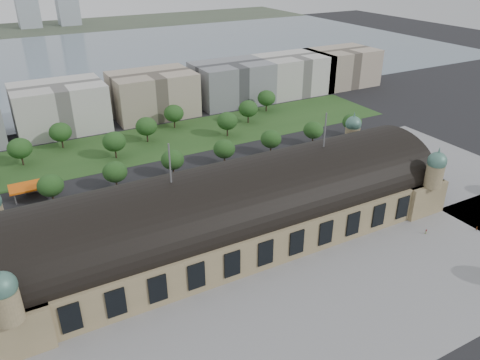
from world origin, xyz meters
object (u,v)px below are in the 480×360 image
parked_car_3 (108,234)px  pedestrian_1 (477,228)px  traffic_car_4 (193,191)px  pedestrian_0 (426,232)px  bus_west (205,191)px  bus_mid (212,188)px  parked_car_5 (156,216)px  bus_east (268,181)px  parked_car_2 (23,257)px  parked_car_1 (30,248)px  petrol_station (31,186)px  traffic_car_5 (241,165)px  parked_car_4 (86,233)px  traffic_car_3 (134,200)px  parked_car_6 (140,222)px

parked_car_3 → pedestrian_1: pedestrian_1 is taller
traffic_car_4 → pedestrian_0: size_ratio=2.36×
bus_west → bus_mid: 2.95m
parked_car_5 → bus_east: bearing=57.7°
traffic_car_4 → parked_car_2: (-63.47, -14.21, 0.09)m
parked_car_2 → bus_mid: bearing=73.4°
parked_car_3 → bus_mid: size_ratio=0.31×
parked_car_1 → pedestrian_1: bearing=45.5°
petrol_station → pedestrian_1: petrol_station is taller
traffic_car_4 → parked_car_5: bearing=-60.4°
traffic_car_5 → parked_car_3: 70.53m
traffic_car_4 → parked_car_1: (-60.91, -10.21, 0.14)m
traffic_car_5 → parked_car_1: parked_car_1 is taller
traffic_car_4 → parked_car_4: (-43.32, -10.21, 0.09)m
bus_mid → pedestrian_0: (49.86, -61.18, -0.93)m
parked_car_1 → pedestrian_0: (117.42, -54.18, 0.03)m
pedestrian_1 → traffic_car_3: bearing=77.5°
parked_car_2 → bus_west: bus_west is taller
petrol_station → parked_car_2: (-8.39, -44.28, -2.18)m
parked_car_4 → bus_east: size_ratio=0.39×
parked_car_5 → bus_mid: (25.83, 7.60, 1.03)m
parked_car_5 → parked_car_6: bearing=-117.0°
traffic_car_3 → bus_mid: (29.24, -7.06, 0.98)m
petrol_station → traffic_car_3: bearing=-38.9°
parked_car_2 → pedestrian_1: 148.07m
parked_car_2 → parked_car_3: 26.43m
parked_car_1 → bus_east: (90.42, 2.39, 0.86)m
parked_car_2 → bus_east: (92.99, 6.39, 0.90)m
parked_car_1 → parked_car_5: parked_car_1 is taller
traffic_car_4 → bus_mid: 7.47m
parked_car_3 → bus_east: (66.56, 6.39, 1.00)m
bus_west → bus_east: (25.80, -4.61, 0.17)m
parked_car_4 → traffic_car_4: bearing=71.3°
traffic_car_5 → parked_car_5: (-47.50, -23.06, 0.10)m
traffic_car_4 → pedestrian_1: pedestrian_1 is taller
bus_west → parked_car_5: bearing=112.0°
petrol_station → bus_east: bearing=-24.1°
traffic_car_3 → parked_car_6: traffic_car_3 is taller
traffic_car_3 → pedestrian_0: bearing=-136.7°
bus_east → parked_car_5: bearing=89.4°
parked_car_6 → pedestrian_0: (81.68, -52.65, 0.21)m
traffic_car_5 → parked_car_4: size_ratio=0.83×
traffic_car_3 → parked_car_5: 15.05m
parked_car_1 → pedestrian_0: 129.32m
parked_car_2 → parked_car_5: 44.43m
traffic_car_5 → parked_car_2: (-91.80, -26.46, 0.12)m
pedestrian_0 → bus_east: bearing=129.7°
traffic_car_5 → bus_mid: 26.65m
traffic_car_4 → parked_car_1: size_ratio=0.68×
parked_car_1 → bus_west: 65.00m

